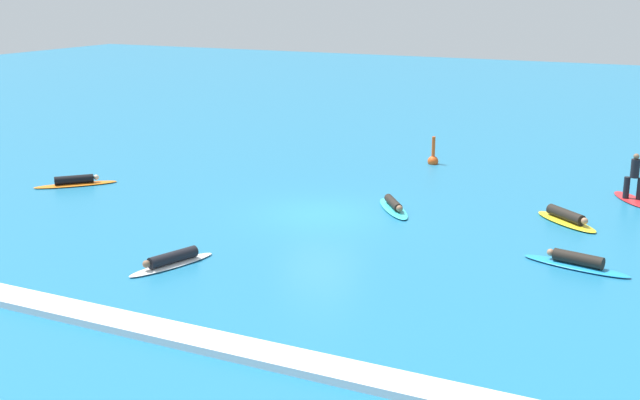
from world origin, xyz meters
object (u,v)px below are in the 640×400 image
surfer_on_orange_board (75,182)px  surfer_on_yellow_board (566,218)px  surfer_on_white_board (172,261)px  surfer_on_teal_board (394,206)px  marker_buoy (433,159)px  surfer_on_blue_board (576,262)px  surfer_on_red_board (633,188)px

surfer_on_orange_board → surfer_on_yellow_board: bearing=-36.7°
surfer_on_white_board → surfer_on_yellow_board: bearing=153.0°
surfer_on_orange_board → surfer_on_white_board: size_ratio=0.97×
surfer_on_teal_board → marker_buoy: marker_buoy is taller
surfer_on_blue_board → surfer_on_white_board: size_ratio=1.10×
surfer_on_orange_board → marker_buoy: (11.20, 9.88, 0.08)m
surfer_on_blue_board → surfer_on_orange_board: bearing=8.5°
surfer_on_red_board → surfer_on_white_board: surfer_on_red_board is taller
surfer_on_red_board → surfer_on_orange_board: surfer_on_red_board is taller
surfer_on_yellow_board → surfer_on_white_board: 12.89m
marker_buoy → surfer_on_white_board: bearing=-98.1°
surfer_on_red_board → surfer_on_white_board: size_ratio=0.88×
surfer_on_red_board → surfer_on_teal_board: bearing=93.3°
surfer_on_teal_board → surfer_on_white_board: 8.82m
surfer_on_orange_board → surfer_on_yellow_board: 18.31m
surfer_on_red_board → marker_buoy: surfer_on_red_board is taller
surfer_on_teal_board → surfer_on_orange_board: bearing=-116.0°
surfer_on_yellow_board → marker_buoy: size_ratio=1.94×
surfer_on_teal_board → surfer_on_yellow_board: surfer_on_yellow_board is taller
surfer_on_red_board → surfer_on_yellow_board: surfer_on_red_board is taller
surfer_on_orange_board → surfer_on_blue_board: surfer_on_blue_board is taller
surfer_on_orange_board → surfer_on_teal_board: 12.56m
surfer_on_teal_board → surfer_on_white_board: (-3.43, -8.12, 0.03)m
surfer_on_yellow_board → surfer_on_white_board: bearing=-94.4°
surfer_on_yellow_board → surfer_on_white_board: size_ratio=0.91×
surfer_on_orange_board → surfer_on_teal_board: (12.37, 2.16, -0.01)m
surfer_on_red_board → surfer_on_blue_board: surfer_on_red_board is taller
surfer_on_red_board → surfer_on_blue_board: bearing=144.6°
surfer_on_red_board → surfer_on_white_board: (-10.71, -13.14, -0.31)m
surfer_on_teal_board → marker_buoy: 7.81m
surfer_on_teal_board → surfer_on_blue_board: bearing=27.9°
surfer_on_teal_board → surfer_on_yellow_board: size_ratio=1.04×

